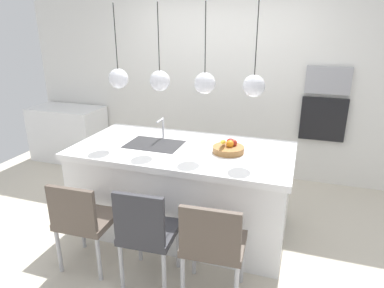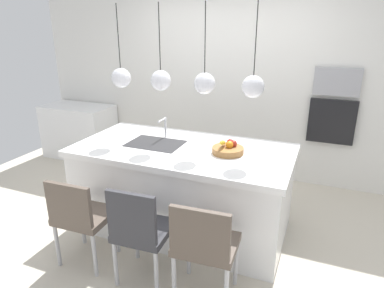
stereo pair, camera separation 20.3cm
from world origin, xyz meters
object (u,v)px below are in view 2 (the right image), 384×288
object	(u,v)px
microwave	(337,82)
chair_far	(204,244)
oven	(331,121)
fruit_bowl	(228,149)
chair_middle	(140,229)
chair_near	(81,215)

from	to	relation	value
microwave	chair_far	world-z (taller)	microwave
microwave	oven	bearing A→B (deg)	0.00
fruit_bowl	chair_middle	distance (m)	1.11
microwave	chair_middle	world-z (taller)	microwave
microwave	chair_near	world-z (taller)	microwave
chair_near	oven	bearing A→B (deg)	51.73
fruit_bowl	chair_far	xyz separation A→B (m)	(0.10, -0.91, -0.44)
microwave	oven	distance (m)	0.50
chair_near	chair_far	bearing A→B (deg)	0.00
chair_near	chair_far	size ratio (longest dim) A/B	0.98
microwave	chair_middle	size ratio (longest dim) A/B	0.61
chair_near	chair_middle	world-z (taller)	chair_middle
oven	chair_far	size ratio (longest dim) A/B	0.65
oven	chair_middle	distance (m)	2.84
microwave	fruit_bowl	bearing A→B (deg)	-119.91
oven	chair_middle	xyz separation A→B (m)	(-1.34, -2.47, -0.40)
microwave	chair_near	xyz separation A→B (m)	(-1.95, -2.47, -0.91)
oven	chair_near	bearing A→B (deg)	-128.27
microwave	oven	size ratio (longest dim) A/B	0.96
chair_middle	chair_far	distance (m)	0.55
microwave	chair_far	bearing A→B (deg)	-107.93
chair_middle	chair_far	size ratio (longest dim) A/B	1.03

